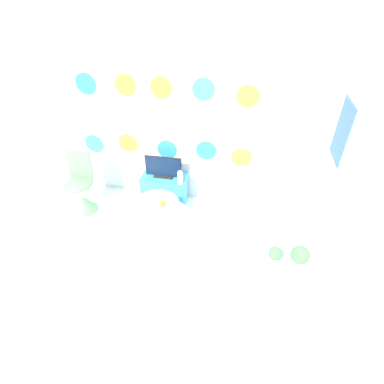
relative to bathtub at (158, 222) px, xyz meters
The scene contains 13 objects.
ground_plane 1.07m from the bathtub, 96.20° to the right, with size 12.00×12.00×0.00m, color white.
wall_back_dotted 1.40m from the bathtub, 96.54° to the left, with size 4.61×0.05×2.60m.
wall_right 1.99m from the bathtub, ahead, with size 0.06×2.97×2.60m.
rug 0.32m from the bathtub, 72.13° to the right, with size 0.94×0.84×0.01m.
bathtub is the anchor object (origin of this frame).
rubber_duck 0.35m from the bathtub, 30.99° to the right, with size 0.07×0.07×0.08m.
chair 1.21m from the bathtub, 161.86° to the left, with size 0.37×0.37×0.84m.
tv_cabinet 0.77m from the bathtub, 99.22° to the left, with size 0.59×0.33×0.42m.
tv 0.81m from the bathtub, 99.20° to the left, with size 0.49×0.12×0.30m.
vase 0.69m from the bathtub, 78.86° to the left, with size 0.07×0.07×0.19m.
side_table 1.46m from the bathtub, 20.78° to the right, with size 0.46×0.35×0.48m.
potted_plant_left 1.39m from the bathtub, 22.81° to the right, with size 0.12×0.12×0.19m.
potted_plant_right 1.59m from the bathtub, 19.81° to the right, with size 0.17×0.17×0.23m.
Camera 1 is at (0.96, -1.42, 2.66)m, focal length 28.00 mm.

